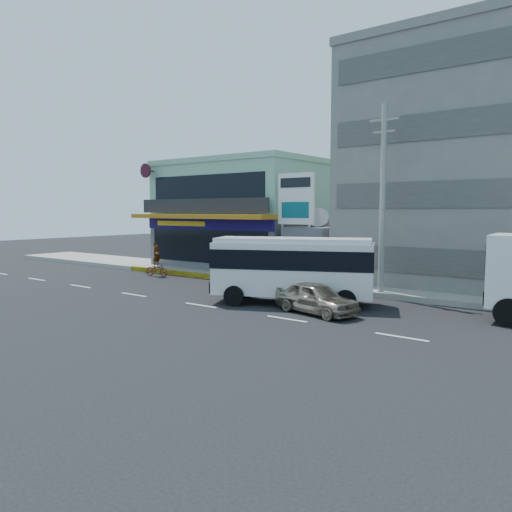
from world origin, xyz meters
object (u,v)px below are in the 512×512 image
(billboard, at_px, (296,205))
(sedan, at_px, (316,298))
(shop_building, at_px, (249,218))
(satellite_dish, at_px, (317,226))
(utility_pole_near, at_px, (383,199))
(motorcycle_rider, at_px, (157,265))
(minibus, at_px, (293,265))
(concrete_building, at_px, (500,169))

(billboard, xyz_separation_m, sedan, (5.92, -7.48, -4.22))
(shop_building, distance_m, satellite_dish, 8.54)
(utility_pole_near, bearing_deg, motorcycle_rider, -174.44)
(billboard, relative_size, sedan, 1.67)
(minibus, height_order, motorcycle_rider, minibus)
(shop_building, height_order, concrete_building, concrete_building)
(utility_pole_near, relative_size, motorcycle_rider, 4.21)
(utility_pole_near, bearing_deg, sedan, -95.83)
(concrete_building, height_order, motorcycle_rider, concrete_building)
(satellite_dish, distance_m, minibus, 8.80)
(shop_building, height_order, sedan, shop_building)
(billboard, height_order, minibus, billboard)
(satellite_dish, xyz_separation_m, minibus, (3.33, -7.98, -1.64))
(shop_building, bearing_deg, utility_pole_near, -25.06)
(shop_building, distance_m, minibus, 15.87)
(satellite_dish, height_order, sedan, satellite_dish)
(shop_building, height_order, satellite_dish, shop_building)
(shop_building, distance_m, concrete_building, 18.28)
(minibus, distance_m, motorcycle_rider, 13.45)
(shop_building, bearing_deg, satellite_dish, -20.21)
(shop_building, distance_m, utility_pole_near, 15.50)
(billboard, bearing_deg, concrete_building, 28.92)
(satellite_dish, height_order, billboard, billboard)
(utility_pole_near, height_order, sedan, utility_pole_near)
(concrete_building, bearing_deg, billboard, -151.08)
(concrete_building, bearing_deg, shop_building, -176.65)
(satellite_dish, xyz_separation_m, motorcycle_rider, (-9.77, -5.14, -2.79))
(concrete_building, xyz_separation_m, satellite_dish, (-10.00, -4.00, -3.42))
(shop_building, xyz_separation_m, utility_pole_near, (14.00, -6.55, 1.15))
(minibus, bearing_deg, sedan, -31.84)
(sedan, relative_size, motorcycle_rider, 1.74)
(concrete_building, height_order, minibus, concrete_building)
(billboard, height_order, motorcycle_rider, billboard)
(sedan, bearing_deg, shop_building, 60.97)
(utility_pole_near, relative_size, minibus, 1.24)
(concrete_building, relative_size, utility_pole_near, 1.60)
(minibus, relative_size, motorcycle_rider, 3.40)
(concrete_building, distance_m, motorcycle_rider, 22.65)
(shop_building, relative_size, minibus, 1.53)
(concrete_building, height_order, sedan, concrete_building)
(concrete_building, height_order, billboard, concrete_building)
(shop_building, xyz_separation_m, sedan, (13.42, -12.23, -3.29))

